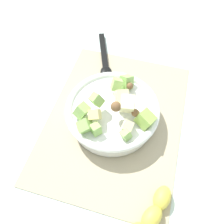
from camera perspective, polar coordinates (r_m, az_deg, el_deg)
ground_plane at (r=0.62m, az=0.70°, el=-2.01°), size 2.40×2.40×0.00m
placemat at (r=0.61m, az=0.70°, el=-1.87°), size 0.47×0.35×0.01m
salad_bowl at (r=0.58m, az=0.08°, el=-0.28°), size 0.24×0.24×0.11m
serving_spoon at (r=0.73m, az=-1.77°, el=12.20°), size 0.20×0.10×0.01m
banana_whole at (r=0.53m, az=9.61°, el=-24.38°), size 0.15×0.10×0.04m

